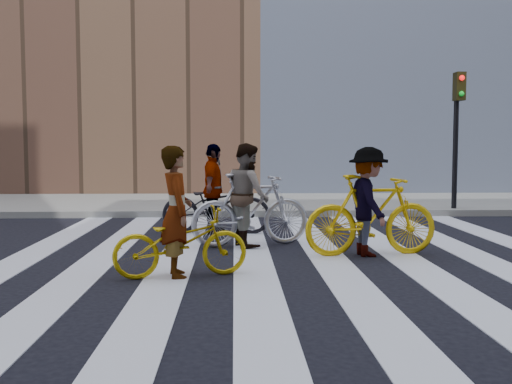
{
  "coord_description": "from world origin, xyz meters",
  "views": [
    {
      "loc": [
        -0.81,
        -8.54,
        1.64
      ],
      "look_at": [
        -0.49,
        0.3,
        0.95
      ],
      "focal_mm": 42.0,
      "sensor_mm": 36.0,
      "label": 1
    }
  ],
  "objects": [
    {
      "name": "bike_yellow_left",
      "position": [
        -1.48,
        -1.16,
        0.44
      ],
      "size": [
        1.76,
        0.95,
        0.88
      ],
      "primitive_type": "imported",
      "rotation": [
        0.0,
        0.0,
        1.8
      ],
      "color": "#C3A20A",
      "rests_on": "ground"
    },
    {
      "name": "bike_yellow_right",
      "position": [
        1.22,
        0.2,
        0.61
      ],
      "size": [
        2.07,
        0.82,
        1.21
      ],
      "primitive_type": "imported",
      "rotation": [
        0.0,
        0.0,
        1.7
      ],
      "color": "yellow",
      "rests_on": "ground"
    },
    {
      "name": "traffic_signal",
      "position": [
        4.4,
        5.32,
        2.28
      ],
      "size": [
        0.22,
        0.42,
        3.33
      ],
      "color": "black",
      "rests_on": "ground"
    },
    {
      "name": "rider_rear",
      "position": [
        -1.2,
        2.53,
        0.83
      ],
      "size": [
        0.52,
        1.02,
        1.67
      ],
      "primitive_type": "imported",
      "rotation": [
        0.0,
        0.0,
        1.46
      ],
      "color": "slate",
      "rests_on": "ground"
    },
    {
      "name": "ground",
      "position": [
        0.0,
        0.0,
        0.0
      ],
      "size": [
        100.0,
        100.0,
        0.0
      ],
      "primitive_type": "plane",
      "color": "black",
      "rests_on": "ground"
    },
    {
      "name": "rider_right",
      "position": [
        1.17,
        0.2,
        0.81
      ],
      "size": [
        0.73,
        1.11,
        1.62
      ],
      "primitive_type": "imported",
      "rotation": [
        0.0,
        0.0,
        1.7
      ],
      "color": "slate",
      "rests_on": "ground"
    },
    {
      "name": "sidewalk_far",
      "position": [
        0.0,
        7.5,
        0.07
      ],
      "size": [
        100.0,
        5.0,
        0.15
      ],
      "primitive_type": "cube",
      "color": "gray",
      "rests_on": "ground"
    },
    {
      "name": "zebra_crosswalk",
      "position": [
        0.0,
        0.0,
        0.01
      ],
      "size": [
        8.25,
        10.0,
        0.01
      ],
      "color": "white",
      "rests_on": "ground"
    },
    {
      "name": "bike_dark_rear",
      "position": [
        -1.15,
        2.53,
        0.53
      ],
      "size": [
        2.09,
        0.93,
        1.06
      ],
      "primitive_type": "imported",
      "rotation": [
        0.0,
        0.0,
        1.46
      ],
      "color": "black",
      "rests_on": "ground"
    },
    {
      "name": "bike_silver_mid",
      "position": [
        -0.54,
        1.11,
        0.6
      ],
      "size": [
        2.06,
        1.09,
        1.19
      ],
      "primitive_type": "imported",
      "rotation": [
        0.0,
        0.0,
        1.85
      ],
      "color": "#AEAFB8",
      "rests_on": "ground"
    },
    {
      "name": "rider_left",
      "position": [
        -1.53,
        -1.16,
        0.82
      ],
      "size": [
        0.52,
        0.67,
        1.63
      ],
      "primitive_type": "imported",
      "rotation": [
        0.0,
        0.0,
        1.8
      ],
      "color": "slate",
      "rests_on": "ground"
    },
    {
      "name": "rider_mid",
      "position": [
        -0.59,
        1.11,
        0.84
      ],
      "size": [
        0.84,
        0.96,
        1.68
      ],
      "primitive_type": "imported",
      "rotation": [
        0.0,
        0.0,
        1.85
      ],
      "color": "slate",
      "rests_on": "ground"
    }
  ]
}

